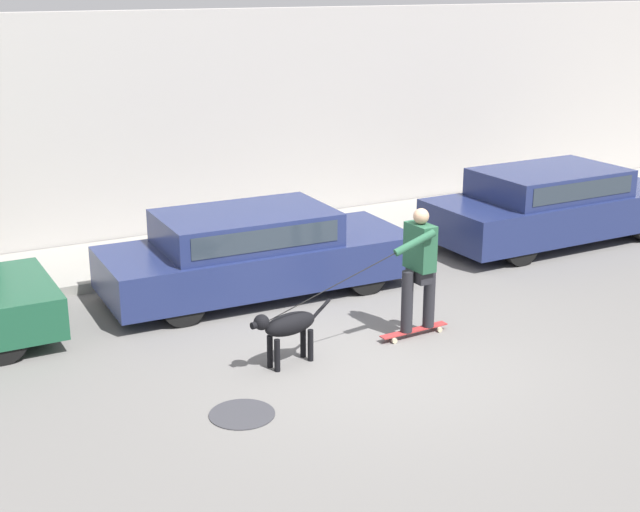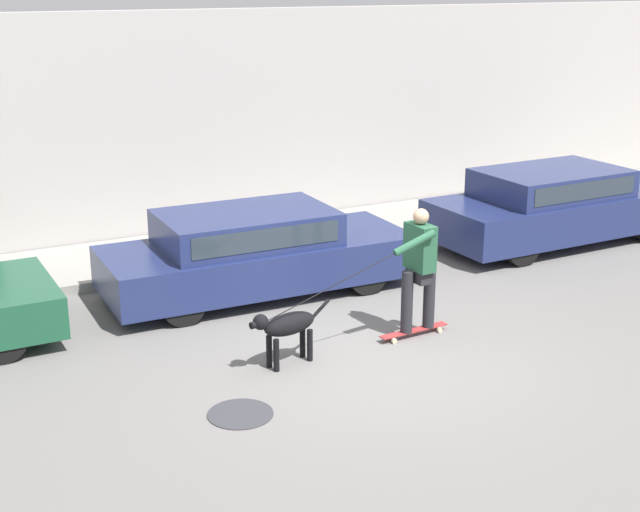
{
  "view_description": "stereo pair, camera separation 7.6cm",
  "coord_description": "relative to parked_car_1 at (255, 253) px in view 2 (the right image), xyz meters",
  "views": [
    {
      "loc": [
        -5.24,
        -8.26,
        4.36
      ],
      "look_at": [
        -0.11,
        1.29,
        0.95
      ],
      "focal_mm": 50.0,
      "sensor_mm": 36.0,
      "label": 1
    },
    {
      "loc": [
        -5.17,
        -8.3,
        4.36
      ],
      "look_at": [
        -0.11,
        1.29,
        0.95
      ],
      "focal_mm": 50.0,
      "sensor_mm": 36.0,
      "label": 2
    }
  ],
  "objects": [
    {
      "name": "ground_plane",
      "position": [
        0.34,
        -2.82,
        -0.61
      ],
      "size": [
        36.0,
        36.0,
        0.0
      ],
      "primitive_type": "plane",
      "color": "slate"
    },
    {
      "name": "back_wall",
      "position": [
        0.34,
        3.32,
        1.32
      ],
      "size": [
        32.0,
        0.3,
        3.85
      ],
      "color": "#B2ADA8",
      "rests_on": "ground_plane"
    },
    {
      "name": "parked_car_1",
      "position": [
        0.0,
        0.0,
        0.0
      ],
      "size": [
        4.46,
        1.8,
        1.23
      ],
      "rotation": [
        0.0,
        0.0,
        -0.03
      ],
      "color": "black",
      "rests_on": "ground_plane"
    },
    {
      "name": "parked_car_2",
      "position": [
        5.58,
        -0.0,
        0.03
      ],
      "size": [
        4.57,
        1.8,
        1.28
      ],
      "rotation": [
        0.0,
        0.0,
        0.01
      ],
      "color": "black",
      "rests_on": "ground_plane"
    },
    {
      "name": "dog",
      "position": [
        -0.69,
        -2.44,
        -0.12
      ],
      "size": [
        1.12,
        0.38,
        0.72
      ],
      "rotation": [
        0.0,
        0.0,
        3.31
      ],
      "color": "black",
      "rests_on": "ground_plane"
    },
    {
      "name": "skateboarder",
      "position": [
        1.15,
        -2.41,
        0.34
      ],
      "size": [
        2.66,
        0.61,
        1.66
      ],
      "rotation": [
        0.0,
        0.0,
        3.19
      ],
      "color": "beige",
      "rests_on": "ground_plane"
    },
    {
      "name": "sidewalk_curb",
      "position": [
        0.34,
        2.14,
        -0.53
      ],
      "size": [
        30.0,
        2.03,
        0.15
      ],
      "color": "gray",
      "rests_on": "ground_plane"
    },
    {
      "name": "manhole_cover",
      "position": [
        -1.66,
        -3.34,
        -0.6
      ],
      "size": [
        0.69,
        0.69,
        0.01
      ],
      "color": "#38383D",
      "rests_on": "ground_plane"
    }
  ]
}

